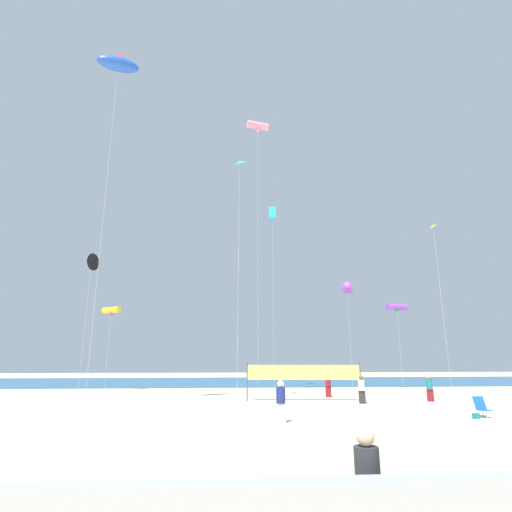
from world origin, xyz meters
TOP-DOWN VIEW (x-y plane):
  - ground_plane at (0.00, 0.00)m, footprint 120.00×120.00m
  - ocean_band at (0.00, 31.56)m, footprint 120.00×20.00m
  - mother_figure at (-0.80, -10.06)m, footprint 0.37×0.37m
  - toddler_figure at (-0.41, -9.97)m, footprint 0.20×0.20m
  - beachgoer_white_shirt at (5.27, 8.22)m, footprint 0.37×0.37m
  - beachgoer_maroon_shirt at (4.28, 12.35)m, footprint 0.37×0.37m
  - beachgoer_navy_shirt at (-0.53, 1.30)m, footprint 0.39×0.39m
  - beachgoer_teal_shirt at (9.87, 9.02)m, footprint 0.36×0.36m
  - folding_beach_chair at (8.89, 2.33)m, footprint 0.52×0.65m
  - volleyball_net at (2.10, 9.86)m, footprint 7.19×0.76m
  - beach_handbag at (8.25, 1.83)m, footprint 0.30×0.15m
  - kite_cyan_box at (1.31, 19.01)m, footprint 0.71×0.71m
  - kite_cyan_diamond at (-2.19, 7.81)m, footprint 0.96×0.96m
  - kite_blue_inflatable at (-9.56, 4.59)m, footprint 2.67×1.97m
  - kite_black_delta at (-13.44, 15.03)m, footprint 0.87×1.37m
  - kite_yellow_diamond at (11.58, 9.59)m, footprint 0.59×0.59m
  - kite_violet_delta at (8.01, 18.79)m, footprint 1.14×0.71m
  - kite_violet_tube at (12.24, 18.27)m, footprint 1.89×0.81m
  - kite_yellow_tube at (-12.49, 18.32)m, footprint 1.77×1.44m
  - kite_pink_tube at (-0.68, 11.33)m, footprint 1.76×0.97m

SIDE VIEW (x-z plane):
  - ground_plane at x=0.00m, z-range 0.00..0.00m
  - ocean_band at x=0.00m, z-range 0.00..0.01m
  - beach_handbag at x=8.25m, z-range 0.00..0.24m
  - folding_beach_chair at x=8.89m, z-range 0.02..0.91m
  - toddler_figure at x=-0.41m, z-range 0.03..0.91m
  - beachgoer_teal_shirt at x=9.87m, z-range 0.05..1.65m
  - beachgoer_white_shirt at x=5.27m, z-range 0.05..1.66m
  - beachgoer_maroon_shirt at x=4.28m, z-range 0.06..1.67m
  - mother_figure at x=-0.80m, z-range 0.06..1.68m
  - beachgoer_navy_shirt at x=-0.53m, z-range 0.06..1.74m
  - volleyball_net at x=2.10m, z-range 0.43..2.83m
  - kite_yellow_tube at x=-12.49m, z-range 3.11..9.89m
  - kite_violet_tube at x=12.24m, z-range 3.33..10.60m
  - kite_violet_delta at x=8.01m, z-range 4.10..13.43m
  - kite_black_delta at x=-13.44m, z-range 4.59..15.13m
  - kite_yellow_diamond at x=11.58m, z-range 5.37..17.20m
  - kite_cyan_diamond at x=-2.19m, z-range 7.27..22.65m
  - kite_cyan_box at x=1.31m, z-range 7.62..23.97m
  - kite_blue_inflatable at x=-9.56m, z-range 9.45..29.73m
  - kite_pink_tube at x=-0.68m, z-range 9.85..30.27m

